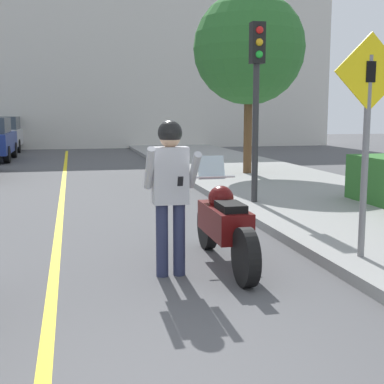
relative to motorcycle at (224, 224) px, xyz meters
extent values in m
cube|color=yellow|center=(-2.06, 2.78, -0.51)|extent=(0.12, 36.00, 0.01)
cube|color=beige|center=(-1.46, 22.78, 4.27)|extent=(28.00, 1.20, 9.57)
cylinder|color=black|center=(0.00, -0.85, -0.19)|extent=(0.14, 0.65, 0.65)
cylinder|color=black|center=(0.00, 0.83, -0.19)|extent=(0.14, 0.65, 0.65)
cube|color=#510C0C|center=(0.00, -0.01, 0.04)|extent=(0.40, 1.16, 0.36)
sphere|color=#510C0C|center=(0.00, 0.15, 0.30)|extent=(0.32, 0.32, 0.32)
cube|color=black|center=(0.00, -0.27, 0.26)|extent=(0.28, 0.48, 0.10)
cylinder|color=silver|center=(0.00, 0.57, 0.52)|extent=(0.62, 0.03, 0.03)
cube|color=silver|center=(0.00, 0.64, 0.64)|extent=(0.36, 0.12, 0.31)
cylinder|color=#282D4C|center=(-0.83, -0.30, -0.09)|extent=(0.14, 0.14, 0.85)
cylinder|color=#282D4C|center=(-0.63, -0.30, -0.09)|extent=(0.14, 0.14, 0.85)
cube|color=#B7B7BC|center=(-0.73, -0.30, 0.66)|extent=(0.40, 0.22, 0.65)
cylinder|color=#B7B7BC|center=(-0.98, -0.40, 0.76)|extent=(0.09, 0.39, 0.50)
cylinder|color=#B7B7BC|center=(-0.48, -0.42, 0.72)|extent=(0.09, 0.45, 0.45)
sphere|color=tan|center=(-0.73, -0.30, 1.09)|extent=(0.23, 0.23, 0.23)
sphere|color=black|center=(-0.73, -0.30, 1.14)|extent=(0.28, 0.28, 0.28)
cube|color=black|center=(-0.67, -0.58, 0.63)|extent=(0.06, 0.05, 0.11)
cylinder|color=slate|center=(1.60, -0.49, 0.83)|extent=(0.08, 0.08, 2.40)
cube|color=yellow|center=(1.60, -0.51, 1.83)|extent=(0.91, 0.02, 0.91)
cube|color=black|center=(1.60, -0.52, 1.83)|extent=(0.12, 0.01, 0.24)
cylinder|color=#2D2D30|center=(1.66, 3.62, 1.33)|extent=(0.12, 0.12, 3.41)
cube|color=black|center=(1.66, 3.60, 2.66)|extent=(0.26, 0.22, 0.76)
sphere|color=red|center=(1.66, 3.48, 2.88)|extent=(0.14, 0.14, 0.14)
sphere|color=gold|center=(1.66, 3.48, 2.66)|extent=(0.14, 0.14, 0.14)
sphere|color=green|center=(1.66, 3.48, 2.44)|extent=(0.14, 0.14, 0.14)
cylinder|color=brown|center=(3.15, 8.49, 0.84)|extent=(0.24, 0.24, 2.42)
sphere|color=#2D6B2D|center=(3.15, 8.49, 3.15)|extent=(3.14, 3.14, 3.14)
cylinder|color=black|center=(-4.19, 17.32, -0.19)|extent=(0.22, 0.64, 0.64)
cylinder|color=black|center=(-4.19, 14.72, -0.19)|extent=(0.22, 0.64, 0.64)
cylinder|color=black|center=(-4.28, 22.57, -0.19)|extent=(0.22, 0.64, 0.64)
cylinder|color=black|center=(-4.28, 19.97, -0.19)|extent=(0.22, 0.64, 0.64)
cube|color=silver|center=(-5.11, 21.27, 0.19)|extent=(1.80, 4.20, 0.76)
cube|color=#38424C|center=(-5.11, 21.10, 0.87)|extent=(1.58, 2.18, 0.60)
camera|label=1|loc=(-1.80, -6.22, 1.37)|focal=50.00mm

